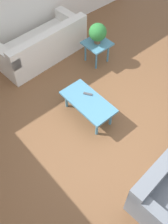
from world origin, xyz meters
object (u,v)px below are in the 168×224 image
side_table_plant (97,46)px  potted_plant (98,33)px  sofa (43,46)px  coffee_table (88,103)px  armchair (166,198)px

side_table_plant → potted_plant: 0.32m
side_table_plant → potted_plant: size_ratio=1.17×
sofa → coffee_table: size_ratio=1.98×
sofa → coffee_table: (-1.88, 0.35, 0.05)m
sofa → armchair: (-3.85, 0.64, -0.01)m
coffee_table → side_table_plant: bearing=-48.7°
side_table_plant → armchair: bearing=154.2°
sofa → potted_plant: 1.26m
potted_plant → coffee_table: bearing=131.3°
sofa → side_table_plant: bearing=129.3°
coffee_table → potted_plant: 1.58m
sofa → potted_plant: size_ratio=4.59×
sofa → potted_plant: bearing=129.3°
side_table_plant → potted_plant: (0.00, 0.00, 0.32)m
coffee_table → potted_plant: bearing=-48.7°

